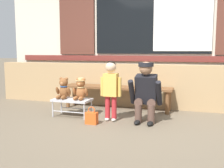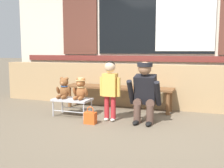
{
  "view_description": "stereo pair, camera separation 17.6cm",
  "coord_description": "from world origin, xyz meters",
  "px_view_note": "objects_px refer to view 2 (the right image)",
  "views": [
    {
      "loc": [
        0.96,
        -3.72,
        1.11
      ],
      "look_at": [
        -0.43,
        0.54,
        0.55
      ],
      "focal_mm": 42.53,
      "sensor_mm": 36.0,
      "label": 1
    },
    {
      "loc": [
        1.13,
        -3.66,
        1.11
      ],
      "look_at": [
        -0.43,
        0.54,
        0.55
      ],
      "focal_mm": 42.53,
      "sensor_mm": 36.0,
      "label": 2
    }
  ],
  "objects_px": {
    "small_display_bench": "(72,101)",
    "handbag_on_ground": "(90,118)",
    "adult_crouching": "(146,92)",
    "teddy_bear_with_hat": "(81,89)",
    "child_standing": "(110,84)",
    "teddy_bear_plain": "(64,89)",
    "wooden_bench_long": "(118,90)"
  },
  "relations": [
    {
      "from": "teddy_bear_plain",
      "to": "teddy_bear_with_hat",
      "type": "bearing_deg",
      "value": 0.13
    },
    {
      "from": "wooden_bench_long",
      "to": "handbag_on_ground",
      "type": "relative_size",
      "value": 7.72
    },
    {
      "from": "child_standing",
      "to": "handbag_on_ground",
      "type": "height_order",
      "value": "child_standing"
    },
    {
      "from": "teddy_bear_plain",
      "to": "wooden_bench_long",
      "type": "bearing_deg",
      "value": 46.85
    },
    {
      "from": "wooden_bench_long",
      "to": "teddy_bear_plain",
      "type": "relative_size",
      "value": 5.78
    },
    {
      "from": "teddy_bear_plain",
      "to": "child_standing",
      "type": "relative_size",
      "value": 0.38
    },
    {
      "from": "child_standing",
      "to": "handbag_on_ground",
      "type": "relative_size",
      "value": 3.52
    },
    {
      "from": "small_display_bench",
      "to": "child_standing",
      "type": "xyz_separation_m",
      "value": [
        0.72,
        -0.08,
        0.33
      ]
    },
    {
      "from": "teddy_bear_plain",
      "to": "child_standing",
      "type": "distance_m",
      "value": 0.89
    },
    {
      "from": "wooden_bench_long",
      "to": "small_display_bench",
      "type": "bearing_deg",
      "value": -126.06
    },
    {
      "from": "teddy_bear_with_hat",
      "to": "child_standing",
      "type": "distance_m",
      "value": 0.58
    },
    {
      "from": "small_display_bench",
      "to": "adult_crouching",
      "type": "height_order",
      "value": "adult_crouching"
    },
    {
      "from": "child_standing",
      "to": "adult_crouching",
      "type": "height_order",
      "value": "child_standing"
    },
    {
      "from": "child_standing",
      "to": "teddy_bear_plain",
      "type": "bearing_deg",
      "value": 174.94
    },
    {
      "from": "small_display_bench",
      "to": "teddy_bear_plain",
      "type": "xyz_separation_m",
      "value": [
        -0.16,
        0.0,
        0.2
      ]
    },
    {
      "from": "wooden_bench_long",
      "to": "child_standing",
      "type": "relative_size",
      "value": 2.19
    },
    {
      "from": "handbag_on_ground",
      "to": "adult_crouching",
      "type": "bearing_deg",
      "value": 24.97
    },
    {
      "from": "adult_crouching",
      "to": "teddy_bear_plain",
      "type": "bearing_deg",
      "value": -179.72
    },
    {
      "from": "wooden_bench_long",
      "to": "teddy_bear_plain",
      "type": "height_order",
      "value": "teddy_bear_plain"
    },
    {
      "from": "wooden_bench_long",
      "to": "teddy_bear_with_hat",
      "type": "bearing_deg",
      "value": -117.55
    },
    {
      "from": "wooden_bench_long",
      "to": "child_standing",
      "type": "xyz_separation_m",
      "value": [
        0.16,
        -0.85,
        0.22
      ]
    },
    {
      "from": "teddy_bear_plain",
      "to": "teddy_bear_with_hat",
      "type": "distance_m",
      "value": 0.32
    },
    {
      "from": "teddy_bear_plain",
      "to": "handbag_on_ground",
      "type": "height_order",
      "value": "teddy_bear_plain"
    },
    {
      "from": "small_display_bench",
      "to": "adult_crouching",
      "type": "bearing_deg",
      "value": 0.38
    },
    {
      "from": "adult_crouching",
      "to": "teddy_bear_with_hat",
      "type": "bearing_deg",
      "value": -179.68
    },
    {
      "from": "wooden_bench_long",
      "to": "handbag_on_ground",
      "type": "xyz_separation_m",
      "value": [
        -0.06,
        -1.12,
        -0.28
      ]
    },
    {
      "from": "teddy_bear_with_hat",
      "to": "adult_crouching",
      "type": "distance_m",
      "value": 1.12
    },
    {
      "from": "small_display_bench",
      "to": "child_standing",
      "type": "bearing_deg",
      "value": -6.07
    },
    {
      "from": "adult_crouching",
      "to": "wooden_bench_long",
      "type": "bearing_deg",
      "value": 133.26
    },
    {
      "from": "small_display_bench",
      "to": "handbag_on_ground",
      "type": "bearing_deg",
      "value": -35.04
    },
    {
      "from": "small_display_bench",
      "to": "adult_crouching",
      "type": "xyz_separation_m",
      "value": [
        1.28,
        0.01,
        0.21
      ]
    },
    {
      "from": "teddy_bear_plain",
      "to": "adult_crouching",
      "type": "height_order",
      "value": "adult_crouching"
    }
  ]
}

